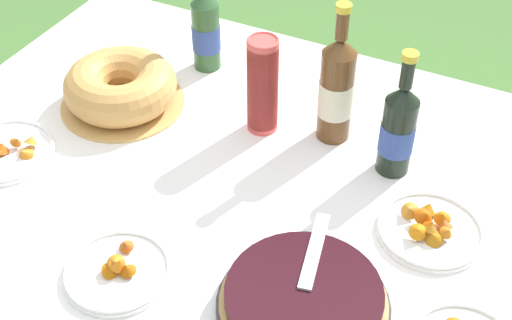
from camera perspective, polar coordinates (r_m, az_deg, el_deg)
The scene contains 12 objects.
garden_table at distance 1.61m, azimuth -1.50°, elevation -2.62°, with size 1.51×1.13×0.67m.
tablecloth at distance 1.58m, azimuth -1.53°, elevation -1.41°, with size 1.52×1.14×0.10m.
berry_tart at distance 1.30m, azimuth 3.81°, elevation -11.19°, with size 0.32×0.32×0.06m.
serving_knife at distance 1.26m, azimuth 3.61°, elevation -11.24°, with size 0.10×0.37×0.01m.
bundt_cake at distance 1.76m, azimuth -10.79°, elevation 5.77°, with size 0.30×0.30×0.11m.
cup_stack at distance 1.62m, azimuth 0.53°, elevation 5.97°, with size 0.07×0.07×0.24m.
cider_bottle_green at distance 1.85m, azimuth -4.04°, elevation 10.39°, with size 0.07×0.07×0.30m.
cider_bottle_amber at distance 1.60m, azimuth 6.45°, elevation 5.64°, with size 0.08×0.08×0.34m.
juice_bottle_red at distance 1.54m, azimuth 11.30°, elevation 2.45°, with size 0.08×0.08×0.30m.
snack_plate_near at distance 1.39m, azimuth -11.00°, elevation -8.66°, with size 0.21×0.21×0.06m.
snack_plate_left at distance 1.48m, azimuth 13.74°, elevation -5.35°, with size 0.22×0.22×0.06m.
snack_plate_right at distance 1.71m, azimuth -19.48°, elevation 0.71°, with size 0.22×0.22×0.05m.
Camera 1 is at (0.56, -1.02, 1.73)m, focal length 50.00 mm.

